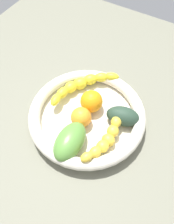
% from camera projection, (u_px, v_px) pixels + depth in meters
% --- Properties ---
extents(kitchen_counter, '(1.20, 1.20, 0.03)m').
position_uv_depth(kitchen_counter, '(87.00, 124.00, 0.74)').
color(kitchen_counter, '#676756').
rests_on(kitchen_counter, ground).
extents(fruit_bowl, '(0.34, 0.34, 0.05)m').
position_uv_depth(fruit_bowl, '(87.00, 116.00, 0.71)').
color(fruit_bowl, silver).
rests_on(fruit_bowl, kitchen_counter).
extents(banana_draped_left, '(0.20, 0.06, 0.05)m').
position_uv_depth(banana_draped_left, '(107.00, 137.00, 0.64)').
color(banana_draped_left, yellow).
rests_on(banana_draped_left, fruit_bowl).
extents(banana_draped_right, '(0.21, 0.15, 0.05)m').
position_uv_depth(banana_draped_right, '(82.00, 85.00, 0.75)').
color(banana_draped_right, yellow).
rests_on(banana_draped_right, fruit_bowl).
extents(orange_front, '(0.07, 0.07, 0.07)m').
position_uv_depth(orange_front, '(91.00, 101.00, 0.70)').
color(orange_front, orange).
rests_on(orange_front, fruit_bowl).
extents(orange_mid_left, '(0.06, 0.06, 0.06)m').
position_uv_depth(orange_mid_left, '(81.00, 117.00, 0.68)').
color(orange_mid_left, orange).
rests_on(orange_mid_left, fruit_bowl).
extents(avocado_dark, '(0.08, 0.11, 0.06)m').
position_uv_depth(avocado_dark, '(123.00, 116.00, 0.68)').
color(avocado_dark, '#263C2D').
rests_on(avocado_dark, fruit_bowl).
extents(mango_green, '(0.13, 0.08, 0.06)m').
position_uv_depth(mango_green, '(70.00, 141.00, 0.63)').
color(mango_green, '#548A38').
rests_on(mango_green, fruit_bowl).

